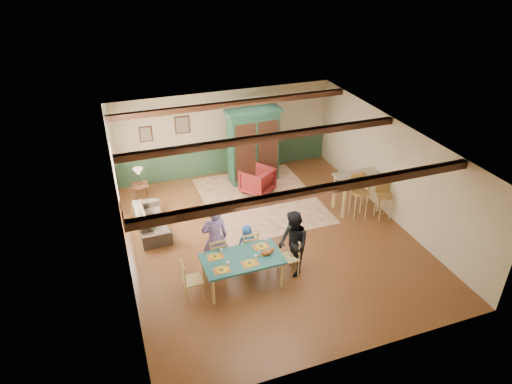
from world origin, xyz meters
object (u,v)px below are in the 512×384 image
object	(u,v)px
dining_chair_end_right	(289,257)
armoire	(253,146)
armchair	(257,180)
counter_table	(357,193)
person_woman	(293,244)
sofa	(151,220)
dining_table	(242,271)
cat	(267,252)
dining_chair_far_left	(217,253)
dining_chair_far_right	(248,246)
bar_stool_right	(384,200)
table_lamp	(139,176)
person_man	(215,238)
end_table	(141,193)
dining_chair_end_left	(193,279)
person_child	(247,243)
bar_stool_left	(359,197)

from	to	relation	value
dining_chair_end_right	armoire	xyz separation A→B (m)	(0.76, 4.58, 0.71)
armchair	counter_table	world-z (taller)	counter_table
person_woman	sofa	size ratio (longest dim) A/B	0.85
armoire	sofa	world-z (taller)	armoire
dining_table	cat	world-z (taller)	cat
dining_chair_far_left	counter_table	world-z (taller)	counter_table
dining_table	dining_chair_far_right	distance (m)	0.80
person_woman	armchair	distance (m)	3.86
bar_stool_right	table_lamp	bearing A→B (deg)	159.92
person_man	armoire	distance (m)	4.46
dining_table	counter_table	size ratio (longest dim) A/B	1.36
end_table	person_woman	bearing A→B (deg)	-57.21
person_man	sofa	bearing A→B (deg)	-61.66
person_woman	table_lamp	size ratio (longest dim) A/B	3.12
person_woman	table_lamp	distance (m)	5.24
end_table	dining_chair_end_left	bearing A→B (deg)	-83.18
cat	armoire	world-z (taller)	armoire
dining_chair_end_right	cat	xyz separation A→B (m)	(-0.58, -0.10, 0.35)
end_table	table_lamp	xyz separation A→B (m)	(0.00, 0.00, 0.53)
person_man	sofa	size ratio (longest dim) A/B	0.88
dining_chair_end_right	person_child	distance (m)	1.06
armchair	sofa	size ratio (longest dim) A/B	0.45
person_man	counter_table	world-z (taller)	person_man
table_lamp	bar_stool_right	distance (m)	6.84
armoire	armchair	distance (m)	1.12
armoire	bar_stool_right	world-z (taller)	armoire
dining_chair_far_left	person_woman	xyz separation A→B (m)	(1.60, -0.67, 0.34)
bar_stool_left	bar_stool_right	distance (m)	0.67
dining_chair_far_right	person_woman	xyz separation A→B (m)	(0.83, -0.68, 0.34)
dining_chair_far_right	armoire	bearing A→B (deg)	-111.59
dining_chair_far_left	table_lamp	xyz separation A→B (m)	(-1.24, 3.73, 0.35)
armoire	end_table	xyz separation A→B (m)	(-3.50, -0.17, -0.89)
dining_chair_end_right	person_woman	world-z (taller)	person_woman
armoire	bar_stool_right	bearing A→B (deg)	-53.95
cat	armchair	bearing A→B (deg)	72.41
person_man	bar_stool_right	distance (m)	4.88
sofa	end_table	bearing A→B (deg)	0.77
person_man	counter_table	distance (m)	4.56
sofa	bar_stool_left	distance (m)	5.58
armchair	person_child	bearing A→B (deg)	31.34
cat	counter_table	size ratio (longest dim) A/B	0.27
cat	end_table	size ratio (longest dim) A/B	0.62
dining_table	armchair	xyz separation A→B (m)	(1.72, 3.81, 0.03)
dining_table	table_lamp	world-z (taller)	table_lamp
dining_chair_far_right	person_woman	size ratio (longest dim) A/B	0.58
person_child	bar_stool_left	bearing A→B (deg)	-167.45
sofa	table_lamp	world-z (taller)	table_lamp
dining_chair_far_right	end_table	bearing A→B (deg)	-62.26
dining_chair_end_right	armchair	bearing A→B (deg)	170.19
person_man	dining_chair_far_right	bearing A→B (deg)	174.29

